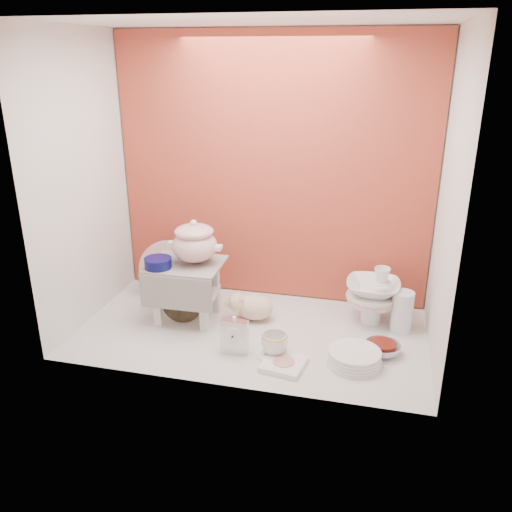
# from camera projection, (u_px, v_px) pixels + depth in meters

# --- Properties ---
(ground) EXTENTS (1.80, 1.80, 0.00)m
(ground) POSITION_uv_depth(u_px,v_px,m) (251.00, 331.00, 2.79)
(ground) COLOR silver
(ground) RESTS_ON ground
(niche_shell) EXTENTS (1.86, 1.03, 1.53)m
(niche_shell) POSITION_uv_depth(u_px,v_px,m) (260.00, 148.00, 2.62)
(niche_shell) COLOR #AC332B
(niche_shell) RESTS_ON ground
(step_stool) EXTENTS (0.39, 0.34, 0.33)m
(step_stool) POSITION_uv_depth(u_px,v_px,m) (187.00, 291.00, 2.87)
(step_stool) COLOR silver
(step_stool) RESTS_ON ground
(soup_tureen) EXTENTS (0.31, 0.31, 0.24)m
(soup_tureen) POSITION_uv_depth(u_px,v_px,m) (194.00, 241.00, 2.78)
(soup_tureen) COLOR white
(soup_tureen) RESTS_ON step_stool
(cobalt_bowl) EXTENTS (0.18, 0.18, 0.05)m
(cobalt_bowl) POSITION_uv_depth(u_px,v_px,m) (158.00, 263.00, 2.75)
(cobalt_bowl) COLOR #0A0C4B
(cobalt_bowl) RESTS_ON step_stool
(floral_platter) EXTENTS (0.36, 0.15, 0.35)m
(floral_platter) POSITION_uv_depth(u_px,v_px,m) (168.00, 269.00, 3.13)
(floral_platter) COLOR white
(floral_platter) RESTS_ON ground
(blue_white_vase) EXTENTS (0.26, 0.26, 0.24)m
(blue_white_vase) POSITION_uv_depth(u_px,v_px,m) (168.00, 279.00, 3.14)
(blue_white_vase) COLOR white
(blue_white_vase) RESTS_ON ground
(lacquer_tray) EXTENTS (0.23, 0.09, 0.23)m
(lacquer_tray) POSITION_uv_depth(u_px,v_px,m) (182.00, 302.00, 2.86)
(lacquer_tray) COLOR black
(lacquer_tray) RESTS_ON ground
(mantel_clock) EXTENTS (0.13, 0.05, 0.20)m
(mantel_clock) POSITION_uv_depth(u_px,v_px,m) (234.00, 335.00, 2.56)
(mantel_clock) COLOR silver
(mantel_clock) RESTS_ON ground
(plush_pig) EXTENTS (0.27, 0.19, 0.15)m
(plush_pig) POSITION_uv_depth(u_px,v_px,m) (255.00, 307.00, 2.89)
(plush_pig) COLOR beige
(plush_pig) RESTS_ON ground
(teacup_saucer) EXTENTS (0.19, 0.19, 0.01)m
(teacup_saucer) POSITION_uv_depth(u_px,v_px,m) (275.00, 354.00, 2.57)
(teacup_saucer) COLOR white
(teacup_saucer) RESTS_ON ground
(gold_rim_teacup) EXTENTS (0.16, 0.16, 0.10)m
(gold_rim_teacup) POSITION_uv_depth(u_px,v_px,m) (275.00, 344.00, 2.55)
(gold_rim_teacup) COLOR white
(gold_rim_teacup) RESTS_ON teacup_saucer
(lattice_dish) EXTENTS (0.22, 0.22, 0.03)m
(lattice_dish) POSITION_uv_depth(u_px,v_px,m) (284.00, 364.00, 2.47)
(lattice_dish) COLOR white
(lattice_dish) RESTS_ON ground
(dinner_plate_stack) EXTENTS (0.34, 0.34, 0.07)m
(dinner_plate_stack) POSITION_uv_depth(u_px,v_px,m) (355.00, 358.00, 2.48)
(dinner_plate_stack) COLOR white
(dinner_plate_stack) RESTS_ON ground
(crystal_bowl) EXTENTS (0.18, 0.18, 0.05)m
(crystal_bowl) POSITION_uv_depth(u_px,v_px,m) (382.00, 349.00, 2.57)
(crystal_bowl) COLOR silver
(crystal_bowl) RESTS_ON ground
(clear_glass_vase) EXTENTS (0.14, 0.14, 0.22)m
(clear_glass_vase) POSITION_uv_depth(u_px,v_px,m) (402.00, 312.00, 2.76)
(clear_glass_vase) COLOR silver
(clear_glass_vase) RESTS_ON ground
(porcelain_tower) EXTENTS (0.37, 0.37, 0.33)m
(porcelain_tower) POSITION_uv_depth(u_px,v_px,m) (373.00, 295.00, 2.83)
(porcelain_tower) COLOR white
(porcelain_tower) RESTS_ON ground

